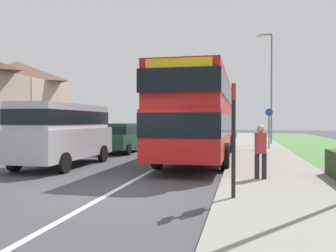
{
  "coord_description": "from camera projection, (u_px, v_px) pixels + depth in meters",
  "views": [
    {
      "loc": [
        3.18,
        -8.38,
        1.79
      ],
      "look_at": [
        0.53,
        3.98,
        1.6
      ],
      "focal_mm": 37.08,
      "sensor_mm": 36.0,
      "label": 1
    }
  ],
  "objects": [
    {
      "name": "double_decker_bus",
      "position": [
        200.0,
        113.0,
        15.65
      ],
      "size": [
        2.8,
        11.24,
        3.7
      ],
      "color": "red",
      "rests_on": "ground_plane"
    },
    {
      "name": "parked_car_red",
      "position": [
        162.0,
        131.0,
        29.77
      ],
      "size": [
        1.99,
        4.39,
        1.56
      ],
      "color": "#B21E1E",
      "rests_on": "ground_plane"
    },
    {
      "name": "pedestrian_at_stop",
      "position": [
        261.0,
        149.0,
        9.96
      ],
      "size": [
        0.34,
        0.34,
        1.67
      ],
      "color": "#23232D",
      "rests_on": "ground_plane"
    },
    {
      "name": "street_lamp_mid",
      "position": [
        270.0,
        82.0,
        25.25
      ],
      "size": [
        1.14,
        0.2,
        8.13
      ],
      "color": "slate",
      "rests_on": "ground_plane"
    },
    {
      "name": "parked_car_dark_green",
      "position": [
        121.0,
        137.0,
        19.41
      ],
      "size": [
        1.93,
        4.29,
        1.64
      ],
      "color": "#19472D",
      "rests_on": "ground_plane"
    },
    {
      "name": "lane_marking_centre",
      "position": [
        175.0,
        158.0,
        16.71
      ],
      "size": [
        0.14,
        60.0,
        0.01
      ],
      "primitive_type": "cube",
      "color": "silver",
      "rests_on": "ground_plane"
    },
    {
      "name": "ground_plane",
      "position": [
        115.0,
        191.0,
        8.89
      ],
      "size": [
        120.0,
        120.0,
        0.0
      ],
      "primitive_type": "plane",
      "color": "#424247"
    },
    {
      "name": "parked_van_silver",
      "position": [
        63.0,
        130.0,
        13.61
      ],
      "size": [
        2.11,
        5.39,
        2.43
      ],
      "color": "#B7B7BC",
      "rests_on": "ground_plane"
    },
    {
      "name": "bus_stop_sign",
      "position": [
        234.0,
        132.0,
        7.52
      ],
      "size": [
        0.09,
        0.52,
        2.6
      ],
      "color": "black",
      "rests_on": "ground_plane"
    },
    {
      "name": "pavement_near_side",
      "position": [
        268.0,
        164.0,
        13.88
      ],
      "size": [
        3.2,
        68.0,
        0.12
      ],
      "primitive_type": "cube",
      "color": "gray",
      "rests_on": "ground_plane"
    },
    {
      "name": "cycle_route_sign",
      "position": [
        269.0,
        127.0,
        20.8
      ],
      "size": [
        0.44,
        0.08,
        2.52
      ],
      "color": "slate",
      "rests_on": "ground_plane"
    },
    {
      "name": "parked_car_grey",
      "position": [
        146.0,
        133.0,
        24.64
      ],
      "size": [
        1.93,
        4.11,
        1.61
      ],
      "color": "slate",
      "rests_on": "ground_plane"
    }
  ]
}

